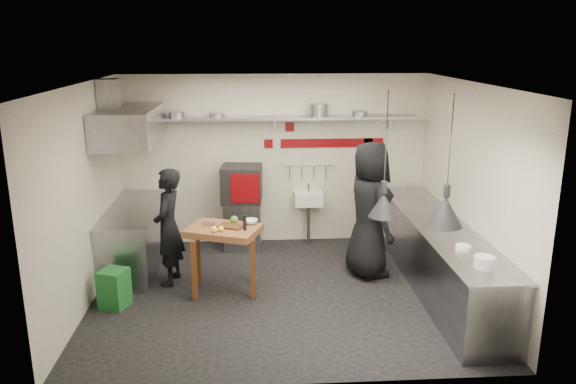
{
  "coord_description": "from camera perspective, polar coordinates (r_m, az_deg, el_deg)",
  "views": [
    {
      "loc": [
        -0.37,
        -6.98,
        3.32
      ],
      "look_at": [
        0.1,
        0.3,
        1.34
      ],
      "focal_mm": 35.0,
      "sensor_mm": 36.0,
      "label": 1
    }
  ],
  "objects": [
    {
      "name": "combi_oven",
      "position": [
        9.03,
        -4.72,
        0.84
      ],
      "size": [
        0.67,
        0.63,
        0.58
      ],
      "primitive_type": "cube",
      "rotation": [
        0.0,
        0.0,
        -0.08
      ],
      "color": "black",
      "rests_on": "oven_stand"
    },
    {
      "name": "heat_lamp_near",
      "position": [
        6.33,
        9.87,
        3.71
      ],
      "size": [
        0.39,
        0.39,
        1.43
      ],
      "primitive_type": null,
      "rotation": [
        0.0,
        0.0,
        -0.21
      ],
      "color": "black",
      "rests_on": "ceiling"
    },
    {
      "name": "oven_glass",
      "position": [
        8.74,
        -4.3,
        0.37
      ],
      "size": [
        0.32,
        0.04,
        0.34
      ],
      "primitive_type": "cube",
      "rotation": [
        0.0,
        0.0,
        -0.08
      ],
      "color": "black",
      "rests_on": "oven_door"
    },
    {
      "name": "shelf_bracket_left",
      "position": [
        9.27,
        -13.28,
        6.73
      ],
      "size": [
        0.04,
        0.06,
        0.24
      ],
      "primitive_type": "cube",
      "color": "gray",
      "rests_on": "wall_back"
    },
    {
      "name": "chef_right",
      "position": [
        8.07,
        8.25,
        -1.8
      ],
      "size": [
        0.84,
        1.08,
        1.96
      ],
      "primitive_type": "imported",
      "rotation": [
        0.0,
        0.0,
        1.82
      ],
      "color": "black",
      "rests_on": "floor"
    },
    {
      "name": "counter_right",
      "position": [
        7.96,
        15.11,
        -6.5
      ],
      "size": [
        0.7,
        3.8,
        0.9
      ],
      "primitive_type": "cube",
      "color": "gray",
      "rests_on": "floor"
    },
    {
      "name": "pan_far_left",
      "position": [
        9.05,
        -11.22,
        7.71
      ],
      "size": [
        0.25,
        0.25,
        0.09
      ],
      "primitive_type": "cylinder",
      "rotation": [
        0.0,
        0.0,
        0.01
      ],
      "color": "gray",
      "rests_on": "back_shelf"
    },
    {
      "name": "red_tile_a",
      "position": [
        9.18,
        0.18,
        6.62
      ],
      "size": [
        0.14,
        0.02,
        0.14
      ],
      "primitive_type": "cube",
      "color": "#67060A",
      "rests_on": "wall_back"
    },
    {
      "name": "lemon_b",
      "position": [
        7.33,
        -6.83,
        -3.71
      ],
      "size": [
        0.09,
        0.09,
        0.07
      ],
      "primitive_type": "sphere",
      "rotation": [
        0.0,
        0.0,
        -0.42
      ],
      "color": "yellow",
      "rests_on": "prep_table"
    },
    {
      "name": "shelf_bracket_mid",
      "position": [
        9.15,
        -1.39,
        7.03
      ],
      "size": [
        0.04,
        0.06,
        0.24
      ],
      "primitive_type": "cube",
      "color": "gray",
      "rests_on": "wall_back"
    },
    {
      "name": "pepper_mill",
      "position": [
        7.33,
        -4.41,
        -3.13
      ],
      "size": [
        0.05,
        0.05,
        0.2
      ],
      "primitive_type": "cylinder",
      "rotation": [
        0.0,
        0.0,
        -0.16
      ],
      "color": "black",
      "rests_on": "prep_table"
    },
    {
      "name": "lemon_a",
      "position": [
        7.31,
        -7.52,
        -3.77
      ],
      "size": [
        0.1,
        0.1,
        0.08
      ],
      "primitive_type": "sphere",
      "rotation": [
        0.0,
        0.0,
        -0.36
      ],
      "color": "yellow",
      "rests_on": "prep_table"
    },
    {
      "name": "hand_sink",
      "position": [
        9.3,
        2.09,
        -0.66
      ],
      "size": [
        0.46,
        0.34,
        0.22
      ],
      "primitive_type": "cube",
      "color": "silver",
      "rests_on": "wall_back"
    },
    {
      "name": "steel_tray",
      "position": [
        7.6,
        -8.05,
        -3.24
      ],
      "size": [
        0.17,
        0.12,
        0.03
      ],
      "primitive_type": "cube",
      "rotation": [
        0.0,
        0.0,
        0.05
      ],
      "color": "gray",
      "rests_on": "prep_table"
    },
    {
      "name": "cutting_board",
      "position": [
        7.5,
        -5.81,
        -3.46
      ],
      "size": [
        0.39,
        0.34,
        0.02
      ],
      "primitive_type": "cube",
      "rotation": [
        0.0,
        0.0,
        -0.43
      ],
      "color": "#502D15",
      "rests_on": "prep_table"
    },
    {
      "name": "extractor_hood",
      "position": [
        8.3,
        -15.83,
        6.52
      ],
      "size": [
        0.78,
        1.6,
        0.5
      ],
      "primitive_type": "cube",
      "color": "gray",
      "rests_on": "ceiling"
    },
    {
      "name": "oven_door",
      "position": [
        8.74,
        -4.38,
        0.37
      ],
      "size": [
        0.45,
        0.06,
        0.46
      ],
      "primitive_type": "cube",
      "rotation": [
        0.0,
        0.0,
        -0.08
      ],
      "color": "#67060A",
      "rests_on": "combi_oven"
    },
    {
      "name": "wall_right",
      "position": [
        7.79,
        18.03,
        0.16
      ],
      "size": [
        0.04,
        4.2,
        2.8
      ],
      "primitive_type": "cube",
      "color": "silver",
      "rests_on": "floor"
    },
    {
      "name": "sink_tap",
      "position": [
        9.25,
        2.1,
        0.41
      ],
      "size": [
        0.03,
        0.03,
        0.14
      ],
      "primitive_type": "cylinder",
      "color": "gray",
      "rests_on": "hand_sink"
    },
    {
      "name": "red_band_vert",
      "position": [
        9.5,
        8.03,
        2.16
      ],
      "size": [
        0.14,
        0.02,
        1.1
      ],
      "primitive_type": "cube",
      "color": "#67060A",
      "rests_on": "wall_back"
    },
    {
      "name": "stock_pot",
      "position": [
        9.03,
        3.12,
        8.31
      ],
      "size": [
        0.35,
        0.35,
        0.2
      ],
      "primitive_type": "cylinder",
      "rotation": [
        0.0,
        0.0,
        -0.16
      ],
      "color": "gray",
      "rests_on": "back_shelf"
    },
    {
      "name": "small_bowl_right",
      "position": [
        6.97,
        17.37,
        -5.38
      ],
      "size": [
        0.23,
        0.23,
        0.05
      ],
      "primitive_type": "cylinder",
      "rotation": [
        0.0,
        0.0,
        -0.34
      ],
      "color": "silver",
      "rests_on": "counter_right_top"
    },
    {
      "name": "prep_table",
      "position": [
        7.65,
        -6.48,
        -6.85
      ],
      "size": [
        1.09,
        0.93,
        0.92
      ],
      "primitive_type": null,
      "rotation": [
        0.0,
        0.0,
        -0.37
      ],
      "color": "brown",
      "rests_on": "floor"
    },
    {
      "name": "chef_left",
      "position": [
        7.93,
        -12.06,
        -3.49
      ],
      "size": [
        0.48,
        0.65,
        1.65
      ],
      "primitive_type": "imported",
      "rotation": [
        0.0,
        0.0,
        -1.72
      ],
      "color": "black",
      "rests_on": "floor"
    },
    {
      "name": "pan_mid_left",
      "position": [
        8.99,
        -7.26,
        7.76
      ],
      "size": [
        0.3,
        0.3,
        0.07
      ],
      "primitive_type": "cylinder",
      "rotation": [
        0.0,
        0.0,
        0.3
      ],
      "color": "gray",
      "rests_on": "back_shelf"
    },
    {
      "name": "wall_front",
      "position": [
        5.26,
        0.58,
        -6.23
      ],
      "size": [
        5.0,
        0.04,
        2.8
      ],
      "primitive_type": "cube",
      "color": "silver",
      "rests_on": "floor"
    },
    {
      "name": "red_band_horiz",
      "position": [
        9.3,
        4.5,
        5.0
      ],
      "size": [
        1.7,
        0.02,
        0.14
      ],
      "primitive_type": "cube",
      "color": "#67060A",
      "rests_on": "wall_back"
    },
    {
      "name": "counter_left",
      "position": [
        8.71,
        -15.35,
        -4.6
      ],
      "size": [
        0.7,
        1.9,
        0.9
      ],
      "primitive_type": "cube",
      "color": "gray",
      "rests_on": "floor"
    },
    {
      "name": "bowl",
      "position": [
        7.6,
        -3.82,
        -3.02
      ],
      "size": [
        0.25,
        0.25,
        0.06
      ],
      "primitive_type": "imported",
      "rotation": [
        0.0,
        0.0,
        -0.4
      ],
      "color": "silver",
      "rests_on": "prep_table"
    },
    {
      "name": "heat_lamp_far",
      "position": [
        6.1,
        16.05,
        2.98
      ],
      "size": [
        0.5,
        0.5,
        1.42
      ],
      "primitive_type": null,
      "rotation": [
        0.0,
        0.0,
        -0.4
      ],
      "color": "black",
      "rests_on": "ceiling"
    },
    {
      "name": "oven_stand",
      "position": [
        9.22,
        -4.56,
        -3.32
      ],
      "size": [
        0.62,
        0.58,
        0.8
      ],
      "primitive_type": "cube",
      "rotation": [
        0.0,
        0.0,
        -0.08
      ],
      "color": "gray",
      "rests_on": "floor"
    },
    {
      "name": "back_shelf",
      "position": [
        8.99,
        -1.35,
        7.52
      ],
      "size": [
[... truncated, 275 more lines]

